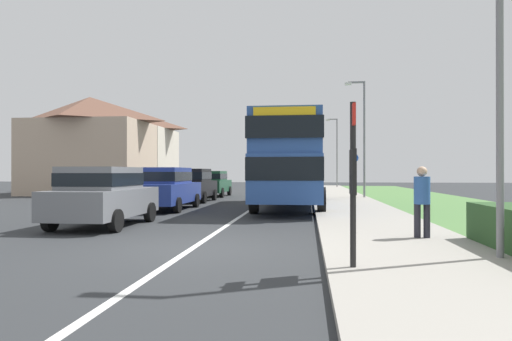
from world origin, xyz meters
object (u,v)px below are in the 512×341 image
at_px(parked_car_grey, 103,194).
at_px(street_lamp_near, 493,18).
at_px(street_lamp_far, 336,148).
at_px(parked_car_black, 193,184).
at_px(double_decker_bus, 290,158).
at_px(cycle_route_sign, 354,174).
at_px(pedestrian_at_stop, 422,198).
at_px(parked_car_blue, 165,187).
at_px(bus_stop_sign, 353,172).
at_px(parked_car_dark_green, 212,182).
at_px(street_lamp_mid, 362,131).

xyz_separation_m(parked_car_grey, street_lamp_near, (8.87, -4.26, 3.20)).
bearing_deg(street_lamp_far, parked_car_black, -111.69).
xyz_separation_m(double_decker_bus, cycle_route_sign, (3.22, 4.81, -0.71)).
xyz_separation_m(pedestrian_at_stop, street_lamp_near, (0.61, -2.18, 3.15)).
bearing_deg(double_decker_bus, parked_car_blue, -161.27).
bearing_deg(cycle_route_sign, bus_stop_sign, -95.91).
relative_size(double_decker_bus, parked_car_black, 2.58).
bearing_deg(pedestrian_at_stop, street_lamp_far, 89.47).
bearing_deg(cycle_route_sign, parked_car_dark_green, 156.84).
height_order(double_decker_bus, street_lamp_far, street_lamp_far).
bearing_deg(street_lamp_mid, pedestrian_at_stop, -92.25).
height_order(double_decker_bus, parked_car_black, double_decker_bus).
bearing_deg(bus_stop_sign, street_lamp_far, 86.81).
distance_m(street_lamp_near, street_lamp_far, 36.89).
bearing_deg(parked_car_blue, street_lamp_mid, 42.66).
relative_size(double_decker_bus, parked_car_dark_green, 2.43).
relative_size(parked_car_blue, bus_stop_sign, 1.75).
distance_m(double_decker_bus, parked_car_black, 6.31).
distance_m(parked_car_black, street_lamp_mid, 10.01).
xyz_separation_m(parked_car_blue, street_lamp_mid, (8.87, 8.17, 2.95)).
xyz_separation_m(parked_car_grey, bus_stop_sign, (6.46, -5.29, 0.61)).
height_order(street_lamp_mid, street_lamp_far, street_lamp_far).
bearing_deg(bus_stop_sign, parked_car_blue, 120.69).
xyz_separation_m(pedestrian_at_stop, cycle_route_sign, (0.01, 14.17, 0.45)).
xyz_separation_m(double_decker_bus, street_lamp_far, (3.53, 25.33, 1.82)).
bearing_deg(street_lamp_mid, parked_car_black, -161.04).
height_order(parked_car_grey, parked_car_black, parked_car_black).
bearing_deg(bus_stop_sign, double_decker_bus, 96.43).
distance_m(parked_car_black, street_lamp_near, 17.72).
distance_m(cycle_route_sign, street_lamp_far, 20.69).
bearing_deg(street_lamp_near, parked_car_grey, 154.35).
bearing_deg(cycle_route_sign, street_lamp_mid, 69.67).
relative_size(parked_car_blue, street_lamp_near, 0.64).
relative_size(street_lamp_mid, street_lamp_far, 0.98).
bearing_deg(street_lamp_near, pedestrian_at_stop, 105.72).
xyz_separation_m(double_decker_bus, bus_stop_sign, (1.42, -12.58, -0.60)).
bearing_deg(parked_car_blue, parked_car_dark_green, 91.61).
relative_size(parked_car_grey, bus_stop_sign, 1.55).
relative_size(cycle_route_sign, street_lamp_near, 0.35).
height_order(parked_car_grey, street_lamp_mid, street_lamp_mid).
bearing_deg(pedestrian_at_stop, bus_stop_sign, -119.18).
relative_size(pedestrian_at_stop, street_lamp_mid, 0.25).
bearing_deg(street_lamp_far, cycle_route_sign, -90.88).
height_order(parked_car_blue, cycle_route_sign, cycle_route_sign).
bearing_deg(parked_car_blue, parked_car_black, 91.93).
bearing_deg(parked_car_blue, parked_car_grey, -90.03).
xyz_separation_m(parked_car_grey, cycle_route_sign, (8.26, 12.10, 0.50)).
bearing_deg(cycle_route_sign, double_decker_bus, -123.81).
bearing_deg(parked_car_black, street_lamp_far, 68.31).
bearing_deg(street_lamp_far, parked_car_grey, -104.72).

